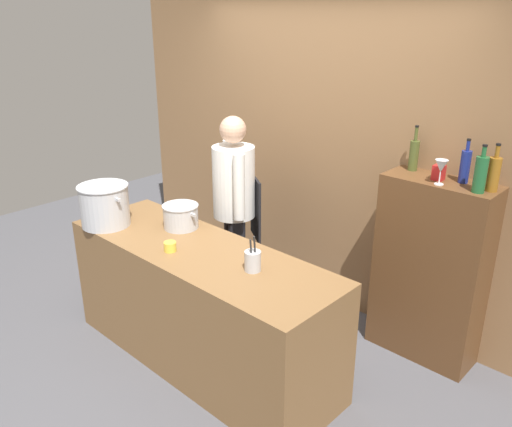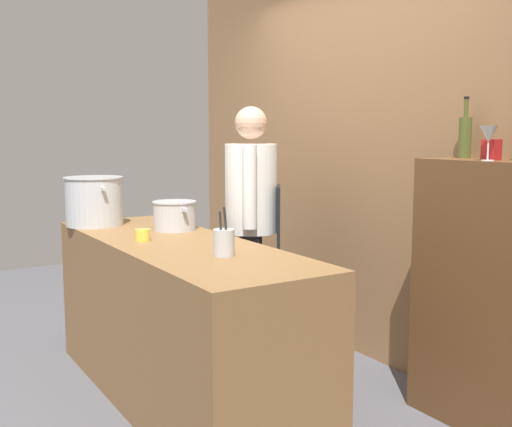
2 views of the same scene
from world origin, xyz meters
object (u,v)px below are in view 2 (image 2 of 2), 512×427
spice_tin_red (491,150)px  stockpot_small (174,216)px  wine_bottle_olive (465,136)px  chef (252,214)px  utensil_crock (224,242)px  stockpot_large (94,201)px  butter_jar (143,235)px  wine_glass_tall (489,135)px

spice_tin_red → stockpot_small: bearing=-145.3°
stockpot_small → wine_bottle_olive: wine_bottle_olive is taller
chef → utensil_crock: (0.85, -0.68, 0.00)m
stockpot_large → stockpot_small: bearing=38.0°
butter_jar → wine_glass_tall: 1.85m
spice_tin_red → chef: bearing=-161.9°
wine_bottle_olive → wine_glass_tall: 0.33m
wine_bottle_olive → stockpot_large: bearing=-139.2°
stockpot_large → wine_glass_tall: size_ratio=2.59×
chef → spice_tin_red: size_ratio=16.43×
stockpot_large → spice_tin_red: 2.40m
stockpot_small → spice_tin_red: bearing=34.7°
utensil_crock → wine_glass_tall: bearing=58.1°
utensil_crock → wine_bottle_olive: bearing=73.0°
utensil_crock → wine_glass_tall: (0.66, 1.07, 0.51)m
chef → stockpot_large: chef is taller
utensil_crock → wine_bottle_olive: wine_bottle_olive is taller
wine_bottle_olive → stockpot_small: bearing=-138.3°
chef → wine_glass_tall: 1.64m
stockpot_small → utensil_crock: 0.87m
chef → stockpot_large: size_ratio=3.84×
wine_glass_tall → wine_bottle_olive: bearing=148.0°
butter_jar → wine_bottle_olive: wine_bottle_olive is taller
stockpot_small → spice_tin_red: (1.48, 1.02, 0.42)m
butter_jar → wine_glass_tall: wine_glass_tall is taller
chef → stockpot_small: (-0.02, -0.55, 0.02)m
chef → stockpot_large: 1.02m
utensil_crock → butter_jar: bearing=-163.4°
chef → spice_tin_red: 1.60m
stockpot_large → wine_glass_tall: bearing=33.0°
utensil_crock → wine_glass_tall: wine_glass_tall is taller
chef → wine_glass_tall: bearing=-131.9°
butter_jar → spice_tin_red: size_ratio=0.83×
wine_bottle_olive → wine_glass_tall: (0.28, -0.18, 0.00)m
stockpot_small → wine_bottle_olive: bearing=41.7°
utensil_crock → spice_tin_red: 1.38m
stockpot_small → butter_jar: bearing=-49.6°
wine_bottle_olive → wine_glass_tall: wine_bottle_olive is taller
wine_bottle_olive → chef: bearing=-155.3°
utensil_crock → wine_bottle_olive: (0.38, 1.24, 0.51)m
wine_bottle_olive → butter_jar: bearing=-124.6°
utensil_crock → wine_bottle_olive: size_ratio=0.76×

